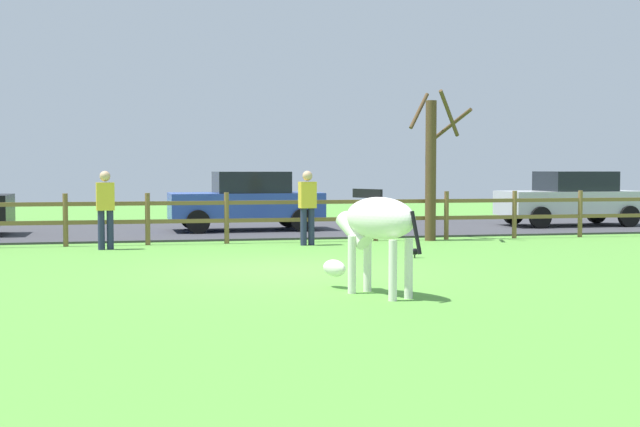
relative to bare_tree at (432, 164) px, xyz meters
The scene contains 10 objects.
ground_plane 6.66m from the bare_tree, 131.34° to the right, with size 60.00×60.00×0.00m, color #549338.
parking_asphalt 6.42m from the bare_tree, 133.33° to the left, with size 28.00×7.40×0.05m, color #38383D.
paddock_fence 4.92m from the bare_tree, behind, with size 21.00×0.11×1.15m.
bare_tree is the anchor object (origin of this frame).
zebra 8.59m from the bare_tree, 114.43° to the right, with size 1.10×1.78×1.41m.
crow_on_grass 4.20m from the bare_tree, 113.95° to the right, with size 0.21×0.10×0.20m.
parked_car_blue 5.33m from the bare_tree, 138.91° to the left, with size 4.08×2.04×1.56m.
parked_car_silver 6.41m from the bare_tree, 31.63° to the left, with size 4.01×1.89×1.56m.
visitor_left_of_tree 7.47m from the bare_tree, behind, with size 0.39×0.27×1.64m.
visitor_right_of_tree 3.26m from the bare_tree, 169.29° to the right, with size 0.39×0.27×1.64m.
Camera 1 is at (-2.21, -13.39, 1.68)m, focal length 45.89 mm.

